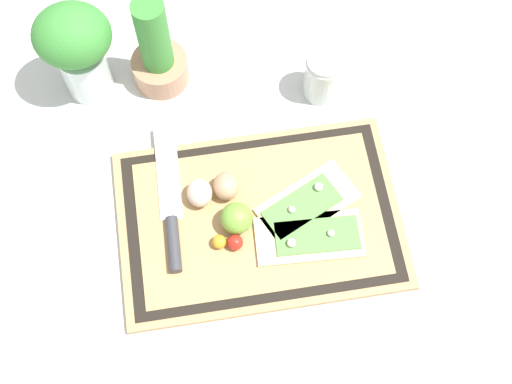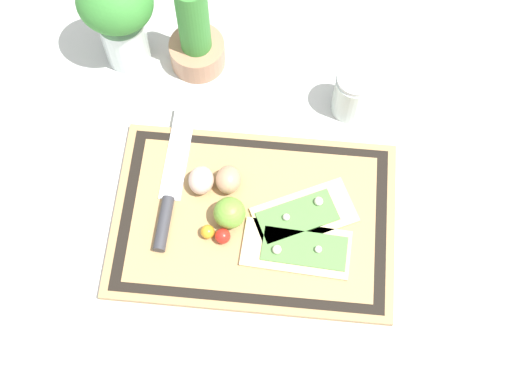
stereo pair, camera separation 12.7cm
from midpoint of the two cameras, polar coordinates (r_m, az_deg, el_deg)
ground_plane at (r=1.28m, az=2.64°, el=-2.66°), size 6.00×6.00×0.00m
cutting_board at (r=1.27m, az=2.65°, el=-2.52°), size 0.50×0.34×0.02m
pizza_slice_near at (r=1.25m, az=6.28°, el=-4.86°), size 0.19×0.10×0.02m
pizza_slice_far at (r=1.27m, az=6.62°, el=-2.16°), size 0.20×0.16×0.02m
knife at (r=1.27m, az=-4.23°, el=-0.98°), size 0.05×0.29×0.02m
egg_brown at (r=1.27m, az=0.60°, el=0.68°), size 0.05×0.05×0.05m
egg_pink at (r=1.27m, az=-1.59°, el=0.62°), size 0.05×0.05×0.05m
lime at (r=1.24m, az=0.78°, el=-2.01°), size 0.06×0.06×0.06m
cherry_tomato_red at (r=1.24m, az=0.22°, el=-3.88°), size 0.03×0.03×0.03m
cherry_tomato_yellow at (r=1.24m, az=-1.00°, el=-3.53°), size 0.02×0.02×0.02m
herb_pot at (r=1.38m, az=-2.20°, el=11.93°), size 0.11×0.11×0.22m
sauce_jar at (r=1.37m, az=10.37°, el=7.32°), size 0.07×0.07×0.10m
herb_glass at (r=1.35m, az=-8.32°, el=13.66°), size 0.14×0.12×0.22m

